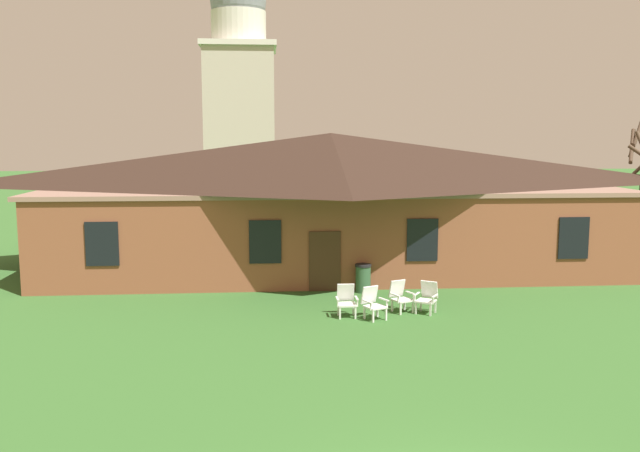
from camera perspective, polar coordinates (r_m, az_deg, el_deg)
The scene contains 7 objects.
brick_building at distance 27.91m, azimuth 0.91°, elevation 2.42°, with size 22.76×10.40×5.49m.
dome_tower at distance 48.14m, azimuth -6.87°, elevation 10.65°, with size 5.18×5.18×17.46m.
lawn_chair_by_porch at distance 20.06m, azimuth 2.26°, elevation -6.31°, with size 0.64×0.67×0.96m.
lawn_chair_near_door at distance 19.82m, azimuth 4.54°, elevation -6.50°, with size 0.81×0.84×0.96m.
lawn_chair_left_end at distance 20.71m, azimuth 6.87°, elevation -5.91°, with size 0.79×0.84×0.96m.
lawn_chair_middle at distance 20.69m, azimuth 9.14°, elevation -5.97°, with size 0.84×0.87×0.96m.
trash_bin at distance 23.12m, azimuth 3.70°, elevation -4.45°, with size 0.56×0.56×0.98m.
Camera 1 is at (-2.68, -8.32, 5.33)m, focal length 37.47 mm.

